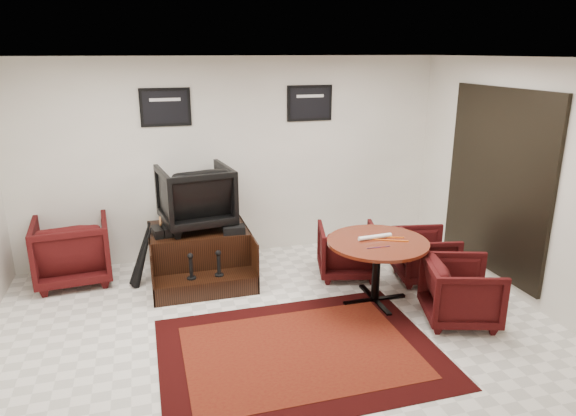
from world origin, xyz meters
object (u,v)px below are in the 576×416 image
object	(u,v)px
table_chair_window	(425,253)
table_chair_corner	(461,289)
armchair_side	(72,247)
shine_chair	(195,193)
shine_podium	(200,255)
meeting_table	(377,248)
table_chair_back	(347,248)

from	to	relation	value
table_chair_window	table_chair_corner	world-z (taller)	table_chair_corner
armchair_side	table_chair_corner	bearing A→B (deg)	146.91
shine_chair	table_chair_corner	size ratio (longest dim) A/B	1.17
shine_podium	table_chair_corner	world-z (taller)	table_chair_corner
shine_podium	shine_chair	xyz separation A→B (m)	(0.00, 0.14, 0.80)
shine_chair	table_chair_corner	xyz separation A→B (m)	(2.61, -2.10, -0.72)
shine_chair	table_chair_window	distance (m)	3.07
shine_chair	meeting_table	bearing A→B (deg)	135.27
armchair_side	meeting_table	world-z (taller)	armchair_side
armchair_side	table_chair_corner	world-z (taller)	armchair_side
meeting_table	shine_podium	bearing A→B (deg)	146.11
table_chair_window	table_chair_corner	distance (m)	1.09
shine_chair	table_chair_window	size ratio (longest dim) A/B	1.25
table_chair_window	meeting_table	bearing A→B (deg)	124.26
meeting_table	table_chair_window	xyz separation A→B (m)	(0.88, 0.39, -0.31)
shine_podium	armchair_side	bearing A→B (deg)	168.86
meeting_table	table_chair_corner	distance (m)	1.01
shine_chair	table_chair_back	bearing A→B (deg)	153.44
armchair_side	meeting_table	size ratio (longest dim) A/B	0.79
armchair_side	shine_podium	bearing A→B (deg)	164.31
shine_podium	table_chair_window	world-z (taller)	table_chair_window
shine_chair	armchair_side	bearing A→B (deg)	-14.42
shine_podium	armchair_side	xyz separation A→B (m)	(-1.58, 0.31, 0.16)
shine_chair	shine_podium	bearing A→B (deg)	81.88
shine_chair	table_chair_window	bearing A→B (deg)	151.60
shine_podium	meeting_table	distance (m)	2.34
armchair_side	table_chair_back	size ratio (longest dim) A/B	1.23
armchair_side	table_chair_corner	distance (m)	4.76
shine_podium	table_chair_back	world-z (taller)	table_chair_back
armchair_side	meeting_table	distance (m)	3.85
shine_podium	table_chair_window	distance (m)	2.93
armchair_side	table_chair_corner	xyz separation A→B (m)	(4.18, -2.28, -0.08)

